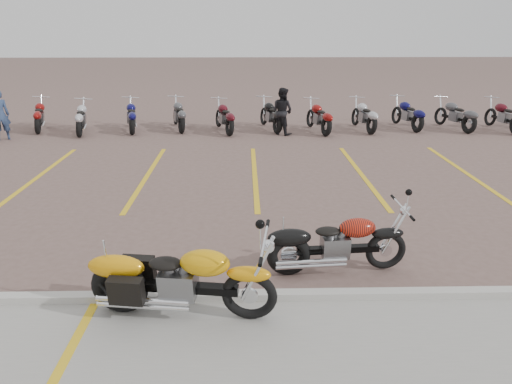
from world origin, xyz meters
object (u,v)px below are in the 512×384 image
person_a (0,115)px  person_b (282,111)px  flame_cruiser (334,246)px  yellow_cruiser (179,281)px

person_a → person_b: person_a is taller
flame_cruiser → person_a: size_ratio=1.32×
flame_cruiser → person_a: (-9.25, 9.40, 0.38)m
yellow_cruiser → flame_cruiser: bearing=35.4°
yellow_cruiser → person_b: (2.14, 11.17, 0.30)m
person_a → person_b: size_ratio=1.03×
flame_cruiser → person_b: (-0.05, 10.04, 0.35)m
flame_cruiser → person_b: 10.04m
yellow_cruiser → flame_cruiser: size_ratio=1.13×
flame_cruiser → person_a: person_a is taller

